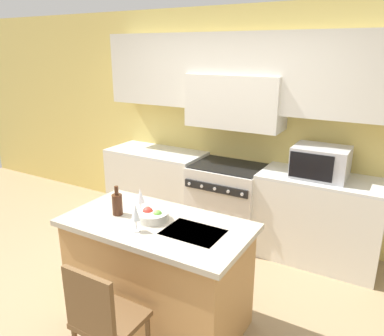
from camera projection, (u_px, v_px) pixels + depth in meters
ground_plane at (146, 314)px, 3.29m from camera, size 10.00×10.00×0.00m
back_cabinetry at (240, 105)px, 4.40m from camera, size 10.00×0.46×2.70m
back_counter at (228, 200)px, 4.53m from camera, size 3.40×0.62×0.95m
range_stove at (228, 202)px, 4.52m from camera, size 0.84×0.70×0.92m
microwave at (321, 162)px, 3.85m from camera, size 0.55×0.43×0.32m
kitchen_island at (158, 272)px, 3.09m from camera, size 1.51×0.80×0.92m
island_chair at (103, 318)px, 2.48m from camera, size 0.42×0.40×0.92m
wine_bottle at (117, 204)px, 3.07m from camera, size 0.09×0.09×0.25m
wine_glass_near at (135, 213)px, 2.77m from camera, size 0.07×0.07×0.21m
wine_glass_far at (140, 196)px, 3.09m from camera, size 0.07×0.07×0.21m
fruit_bowl at (152, 215)px, 2.98m from camera, size 0.25×0.25×0.10m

